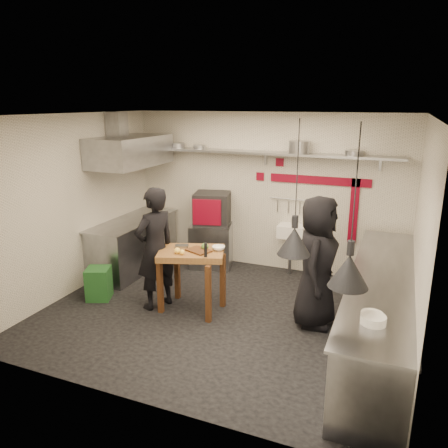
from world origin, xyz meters
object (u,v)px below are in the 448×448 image
at_px(prep_table, 192,280).
at_px(oven_stand, 212,245).
at_px(chef_left, 155,249).
at_px(chef_right, 317,262).
at_px(combi_oven, 212,208).
at_px(green_bin, 99,283).

bearing_deg(prep_table, oven_stand, 85.42).
relative_size(chef_left, chef_right, 1.01).
xyz_separation_m(combi_oven, green_bin, (-1.04, -2.01, -0.84)).
distance_m(combi_oven, prep_table, 1.96).
distance_m(oven_stand, chef_right, 2.73).
bearing_deg(chef_right, oven_stand, 55.43).
relative_size(oven_stand, chef_right, 0.44).
bearing_deg(combi_oven, chef_left, -106.56).
bearing_deg(combi_oven, oven_stand, -133.12).
distance_m(oven_stand, green_bin, 2.25).
xyz_separation_m(combi_oven, prep_table, (0.46, -1.79, -0.63)).
height_order(oven_stand, combi_oven, combi_oven).
bearing_deg(prep_table, combi_oven, 84.97).
height_order(green_bin, chef_left, chef_left).
relative_size(oven_stand, green_bin, 1.60).
bearing_deg(chef_left, combi_oven, -159.13).
xyz_separation_m(oven_stand, prep_table, (0.47, -1.78, 0.06)).
relative_size(oven_stand, combi_oven, 1.29).
relative_size(oven_stand, chef_left, 0.44).
bearing_deg(chef_left, oven_stand, -158.83).
relative_size(prep_table, chef_right, 0.51).
bearing_deg(green_bin, chef_left, 7.01).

